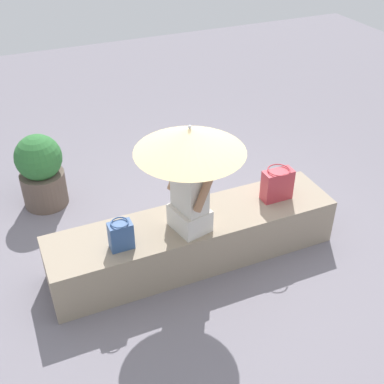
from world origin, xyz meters
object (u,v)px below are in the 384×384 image
Objects in this scene: person_seated at (190,192)px; parasol at (190,140)px; planter_near at (41,171)px; handbag_black at (277,184)px; tote_bag_canvas at (121,235)px.

person_seated is 0.56m from parasol.
person_seated is 2.00m from planter_near.
planter_near is at bearing -56.20° from person_seated.
parasol is 3.19× the size of handbag_black.
parasol is (0.02, 0.06, 0.55)m from person_seated.
person_seated is at bearing -178.18° from tote_bag_canvas.
parasol is at bearing 69.14° from person_seated.
handbag_black is at bearing -171.44° from parasol.
parasol reaches higher than handbag_black.
handbag_black is 0.39× the size of planter_near.
tote_bag_canvas is at bearing -3.90° from parasol.
planter_near is at bearing -75.10° from tote_bag_canvas.
planter_near is (0.44, -1.65, -0.18)m from tote_bag_canvas.
handbag_black is at bearing -176.23° from tote_bag_canvas.
planter_near is (2.06, -1.54, -0.21)m from handbag_black.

